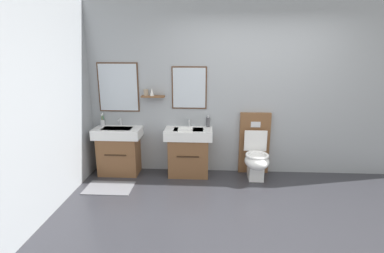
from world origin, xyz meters
The scene contains 12 objects.
ground_plane centered at (0.00, 0.00, -0.05)m, with size 6.68×4.73×0.10m, color #2D2D33.
wall_back centered at (-0.02, 1.71, 1.37)m, with size 5.48×0.27×2.74m.
wall_left centered at (-2.68, 0.00, 1.37)m, with size 0.12×3.53×2.74m, color #999EA3.
bath_mat centered at (-2.15, 0.90, 0.01)m, with size 0.68×0.44×0.01m, color slate.
vanity_sink_left centered at (-2.15, 1.47, 0.40)m, with size 0.74×0.44×0.76m.
tap_on_left_sink centered at (-2.15, 1.62, 0.83)m, with size 0.03×0.13×0.11m.
vanity_sink_right centered at (-1.03, 1.47, 0.40)m, with size 0.74×0.44×0.76m.
tap_on_right_sink centered at (-1.03, 1.62, 0.83)m, with size 0.03×0.13×0.11m.
toilet centered at (0.02, 1.45, 0.38)m, with size 0.48×0.62×1.00m.
toothbrush_cup centered at (-2.44, 1.61, 0.82)m, with size 0.07×0.07×0.21m.
soap_dispenser centered at (-0.73, 1.62, 0.84)m, with size 0.06×0.06×0.19m.
folded_hand_towel centered at (-1.07, 1.35, 0.78)m, with size 0.22×0.16×0.04m, color white.
Camera 1 is at (-0.73, -2.87, 1.94)m, focal length 27.04 mm.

